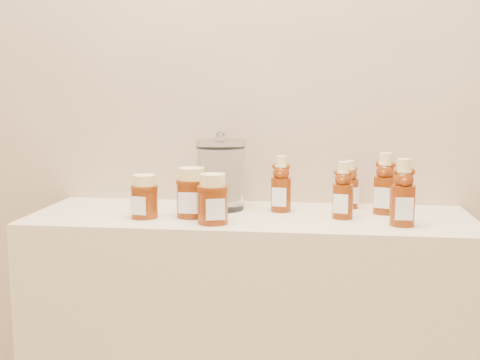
% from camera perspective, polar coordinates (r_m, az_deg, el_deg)
% --- Properties ---
extents(wall_back, '(3.50, 0.02, 2.70)m').
position_cam_1_polar(wall_back, '(1.81, 1.70, 12.07)').
color(wall_back, tan).
rests_on(wall_back, ground).
extents(bear_bottle_back_left, '(0.07, 0.07, 0.18)m').
position_cam_1_polar(bear_bottle_back_left, '(1.68, 3.92, -0.01)').
color(bear_bottle_back_left, '#602007').
rests_on(bear_bottle_back_left, display_table).
extents(bear_bottle_back_mid, '(0.07, 0.07, 0.16)m').
position_cam_1_polar(bear_bottle_back_mid, '(1.76, 10.35, -0.10)').
color(bear_bottle_back_mid, '#602007').
rests_on(bear_bottle_back_mid, display_table).
extents(bear_bottle_back_right, '(0.08, 0.08, 0.19)m').
position_cam_1_polar(bear_bottle_back_right, '(1.69, 13.59, 0.06)').
color(bear_bottle_back_right, '#602007').
rests_on(bear_bottle_back_right, display_table).
extents(bear_bottle_front_left, '(0.07, 0.07, 0.17)m').
position_cam_1_polar(bear_bottle_front_left, '(1.61, 9.75, -0.61)').
color(bear_bottle_front_left, '#602007').
rests_on(bear_bottle_front_left, display_table).
extents(bear_bottle_front_right, '(0.07, 0.07, 0.19)m').
position_cam_1_polar(bear_bottle_front_right, '(1.55, 15.22, -0.75)').
color(bear_bottle_front_right, '#602007').
rests_on(bear_bottle_front_right, display_table).
extents(honey_jar_left, '(0.09, 0.09, 0.12)m').
position_cam_1_polar(honey_jar_left, '(1.62, -9.05, -1.55)').
color(honey_jar_left, '#602007').
rests_on(honey_jar_left, display_table).
extents(honey_jar_back, '(0.09, 0.09, 0.13)m').
position_cam_1_polar(honey_jar_back, '(1.61, -4.60, -1.18)').
color(honey_jar_back, '#602007').
rests_on(honey_jar_back, display_table).
extents(honey_jar_front, '(0.10, 0.10, 0.13)m').
position_cam_1_polar(honey_jar_front, '(1.53, -2.61, -1.79)').
color(honey_jar_front, '#602007').
rests_on(honey_jar_front, display_table).
extents(glass_canister, '(0.15, 0.15, 0.22)m').
position_cam_1_polar(glass_canister, '(1.71, -1.84, 0.78)').
color(glass_canister, white).
rests_on(glass_canister, display_table).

